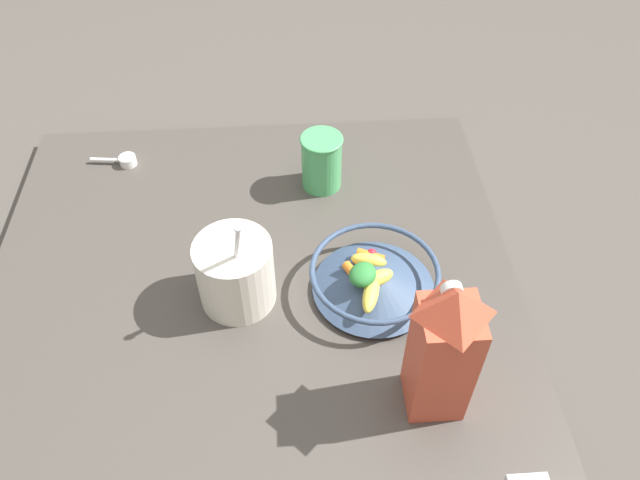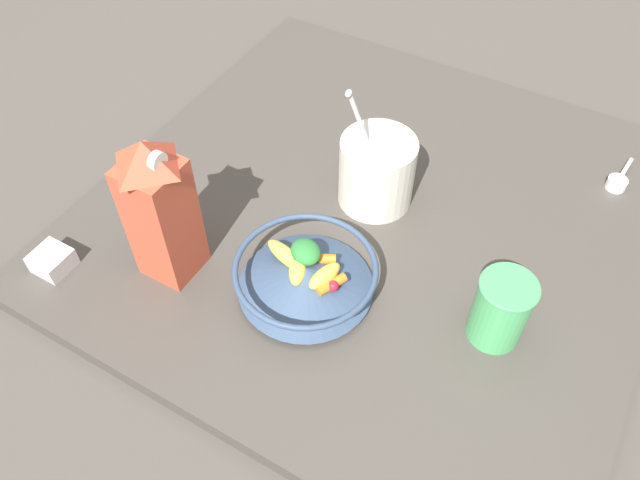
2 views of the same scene
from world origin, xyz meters
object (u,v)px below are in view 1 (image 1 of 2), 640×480
at_px(milk_carton, 443,350).
at_px(yogurt_tub, 235,270).
at_px(fruit_bowl, 374,278).
at_px(drinking_cup, 322,161).

bearing_deg(milk_carton, yogurt_tub, -35.62).
bearing_deg(yogurt_tub, fruit_bowl, 179.15).
bearing_deg(yogurt_tub, milk_carton, 144.38).
xyz_separation_m(yogurt_tub, drinking_cup, (-0.17, -0.28, -0.01)).
relative_size(milk_carton, yogurt_tub, 1.15).
distance_m(milk_carton, yogurt_tub, 0.38).
distance_m(fruit_bowl, yogurt_tub, 0.24).
height_order(fruit_bowl, drinking_cup, drinking_cup).
relative_size(yogurt_tub, drinking_cup, 1.93).
relative_size(fruit_bowl, yogurt_tub, 0.98).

